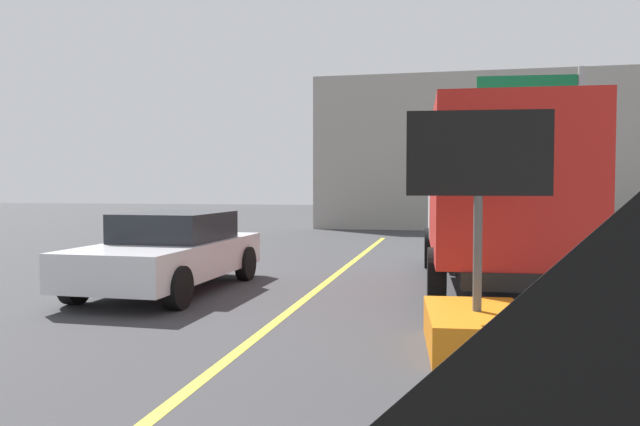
{
  "coord_description": "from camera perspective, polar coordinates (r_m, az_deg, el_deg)",
  "views": [
    {
      "loc": [
        2.32,
        2.27,
        1.86
      ],
      "look_at": [
        1.2,
        7.53,
        1.62
      ],
      "focal_mm": 34.52,
      "sensor_mm": 36.0,
      "label": 1
    }
  ],
  "objects": [
    {
      "name": "far_building_block",
      "position": [
        29.04,
        17.81,
        5.18
      ],
      "size": [
        17.39,
        6.17,
        6.51
      ],
      "primitive_type": "cube",
      "color": "gray",
      "rests_on": "ground"
    },
    {
      "name": "arrow_board_trailer",
      "position": [
        7.23,
        14.34,
        -8.55
      ],
      "size": [
        1.6,
        1.89,
        2.7
      ],
      "color": "orange",
      "rests_on": "ground"
    },
    {
      "name": "pickup_car",
      "position": [
        11.24,
        -13.63,
        -3.48
      ],
      "size": [
        2.04,
        4.53,
        1.38
      ],
      "color": "silver",
      "rests_on": "ground"
    },
    {
      "name": "highway_guide_sign",
      "position": [
        17.62,
        20.53,
        7.47
      ],
      "size": [
        2.78,
        0.34,
        5.0
      ],
      "color": "gray",
      "rests_on": "ground"
    },
    {
      "name": "traffic_cone_mid_lane",
      "position": [
        4.56,
        15.23,
        -17.15
      ],
      "size": [
        0.36,
        0.36,
        0.68
      ],
      "color": "black",
      "rests_on": "ground"
    },
    {
      "name": "box_truck",
      "position": [
        11.69,
        15.83,
        1.82
      ],
      "size": [
        2.71,
        6.93,
        3.15
      ],
      "color": "black",
      "rests_on": "ground"
    }
  ]
}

